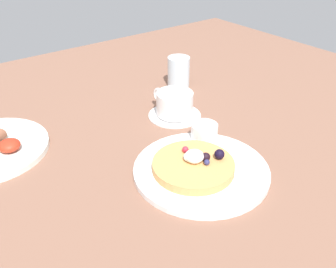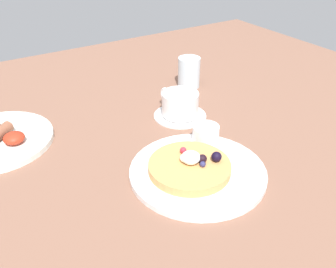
{
  "view_description": "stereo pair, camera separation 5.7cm",
  "coord_description": "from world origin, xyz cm",
  "px_view_note": "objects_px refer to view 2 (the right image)",
  "views": [
    {
      "loc": [
        -33.54,
        -51.07,
        43.75
      ],
      "look_at": [
        5.63,
        0.55,
        4.0
      ],
      "focal_mm": 39.72,
      "sensor_mm": 36.0,
      "label": 1
    },
    {
      "loc": [
        -28.86,
        -54.31,
        43.75
      ],
      "look_at": [
        5.63,
        0.55,
        4.0
      ],
      "focal_mm": 39.72,
      "sensor_mm": 36.0,
      "label": 2
    }
  ],
  "objects_px": {
    "pancake_plate": "(198,172)",
    "water_glass": "(189,72)",
    "coffee_saucer": "(180,115)",
    "syrup_ramekin": "(206,133)",
    "coffee_cup": "(180,103)"
  },
  "relations": [
    {
      "from": "coffee_saucer",
      "to": "syrup_ramekin",
      "type": "bearing_deg",
      "value": -100.06
    },
    {
      "from": "coffee_cup",
      "to": "water_glass",
      "type": "distance_m",
      "value": 0.18
    },
    {
      "from": "coffee_saucer",
      "to": "coffee_cup",
      "type": "bearing_deg",
      "value": 97.12
    },
    {
      "from": "syrup_ramekin",
      "to": "coffee_cup",
      "type": "height_order",
      "value": "coffee_cup"
    },
    {
      "from": "pancake_plate",
      "to": "coffee_cup",
      "type": "xyz_separation_m",
      "value": [
        0.1,
        0.21,
        0.03
      ]
    },
    {
      "from": "pancake_plate",
      "to": "water_glass",
      "type": "xyz_separation_m",
      "value": [
        0.22,
        0.34,
        0.04
      ]
    },
    {
      "from": "syrup_ramekin",
      "to": "coffee_cup",
      "type": "xyz_separation_m",
      "value": [
        0.02,
        0.13,
        0.01
      ]
    },
    {
      "from": "syrup_ramekin",
      "to": "coffee_cup",
      "type": "relative_size",
      "value": 0.48
    },
    {
      "from": "coffee_saucer",
      "to": "water_glass",
      "type": "height_order",
      "value": "water_glass"
    },
    {
      "from": "water_glass",
      "to": "syrup_ramekin",
      "type": "bearing_deg",
      "value": -118.16
    },
    {
      "from": "coffee_cup",
      "to": "coffee_saucer",
      "type": "bearing_deg",
      "value": -82.88
    },
    {
      "from": "pancake_plate",
      "to": "water_glass",
      "type": "height_order",
      "value": "water_glass"
    },
    {
      "from": "syrup_ramekin",
      "to": "coffee_saucer",
      "type": "bearing_deg",
      "value": 79.94
    },
    {
      "from": "syrup_ramekin",
      "to": "coffee_saucer",
      "type": "relative_size",
      "value": 0.45
    },
    {
      "from": "syrup_ramekin",
      "to": "coffee_cup",
      "type": "bearing_deg",
      "value": 80.12
    }
  ]
}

